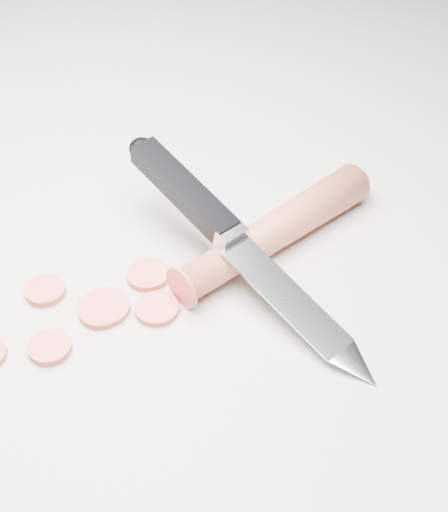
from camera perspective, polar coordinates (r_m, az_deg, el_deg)
The scene contains 9 objects.
ground at distance 0.60m, azimuth -8.01°, elevation -1.60°, with size 2.40×2.40×0.00m, color beige.
carrot at distance 0.61m, azimuth 4.12°, elevation 2.04°, with size 0.03×0.03×0.21m, color #BB533A.
carrot_slice_1 at distance 0.57m, azimuth -9.78°, elevation -4.38°, with size 0.04×0.04×0.01m, color #F4544F.
carrot_slice_2 at distance 0.57m, azimuth -9.57°, elevation -4.09°, with size 0.04×0.04×0.01m, color #F4544F.
carrot_slice_3 at distance 0.55m, azimuth -13.75°, elevation -7.13°, with size 0.03×0.03×0.01m, color #F4544F.
carrot_slice_4 at distance 0.56m, azimuth -5.39°, elevation -4.24°, with size 0.03×0.03×0.01m, color #F4544F.
carrot_slice_5 at distance 0.59m, azimuth -6.09°, elevation -1.53°, with size 0.04×0.04×0.01m, color #F4544F.
carrot_slice_7 at distance 0.59m, azimuth -14.10°, elevation -2.73°, with size 0.03×0.03×0.01m, color #F4544F.
kitchen_knife at distance 0.56m, azimuth 1.68°, elevation 0.76°, with size 0.29×0.11×0.08m, color silver, non-canonical shape.
Camera 1 is at (0.30, -0.31, 0.41)m, focal length 50.00 mm.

